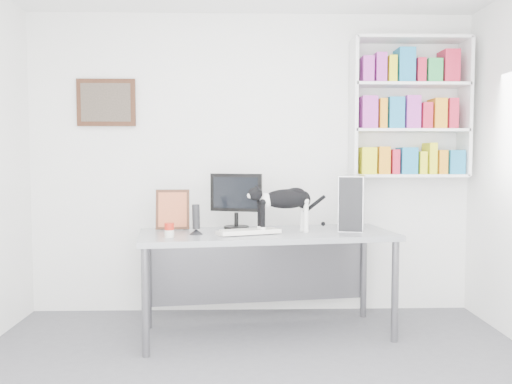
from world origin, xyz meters
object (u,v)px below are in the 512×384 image
pc_tower (352,202)px  cat (285,210)px  speaker (196,219)px  desk (267,283)px  monitor (236,201)px  leaning_print (173,209)px  keyboard (249,232)px  bookshelf (409,108)px  soup_can (169,230)px

pc_tower → cat: pc_tower is taller
speaker → desk: bearing=-1.5°
desk → speaker: speaker is taller
monitor → leaning_print: size_ratio=1.37×
desk → keyboard: bearing=-150.2°
speaker → leaning_print: leaning_print is taller
pc_tower → leaning_print: bearing=-165.0°
bookshelf → desk: 2.01m
bookshelf → desk: bookshelf is taller
monitor → cat: bearing=-20.9°
desk → soup_can: bearing=-168.5°
desk → monitor: monitor is taller
keyboard → pc_tower: (0.86, 0.29, 0.20)m
monitor → speaker: size_ratio=1.94×
leaning_print → soup_can: size_ratio=3.22×
soup_can → monitor: bearing=44.6°
cat → leaning_print: bearing=148.6°
pc_tower → monitor: bearing=-167.7°
monitor → keyboard: bearing=-58.4°
bookshelf → soup_can: 2.39m
bookshelf → soup_can: bookshelf is taller
bookshelf → desk: bearing=-156.4°
monitor → pc_tower: monitor is taller
soup_can → cat: size_ratio=0.18×
desk → pc_tower: bearing=6.2°
bookshelf → pc_tower: size_ratio=2.83×
keyboard → soup_can: (-0.59, -0.15, 0.03)m
keyboard → cat: 0.33m
desk → keyboard: keyboard is taller
pc_tower → soup_can: (-1.44, -0.44, -0.17)m
bookshelf → soup_can: size_ratio=11.86×
leaning_print → cat: 0.93m
cat → speaker: bearing=168.0°
leaning_print → desk: bearing=-16.8°
cat → pc_tower: bearing=5.6°
cat → keyboard: bearing=174.5°
monitor → leaning_print: (-0.52, -0.05, -0.06)m
speaker → cat: 0.69m
keyboard → desk: bearing=18.0°
bookshelf → soup_can: bearing=-157.9°
keyboard → pc_tower: size_ratio=1.08×
monitor → cat: 0.47m
monitor → pc_tower: (0.95, -0.04, -0.01)m
speaker → cat: size_ratio=0.41×
speaker → bookshelf: bearing=7.0°
pc_tower → soup_can: pc_tower is taller
desk → monitor: 0.72m
bookshelf → cat: bearing=-151.8°
bookshelf → monitor: 1.76m
keyboard → leaning_print: size_ratio=1.40×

